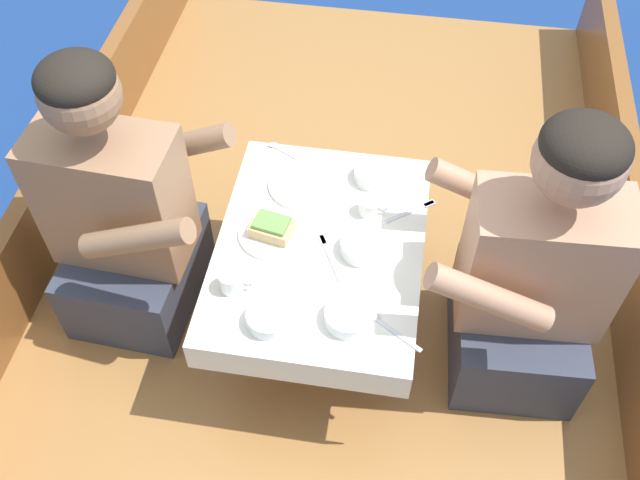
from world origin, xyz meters
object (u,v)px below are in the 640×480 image
person_starboard (531,279)px  coffee_cup_port (369,206)px  person_port (122,219)px  coffee_cup_starboard (232,281)px  sandwich (272,227)px

person_starboard → coffee_cup_port: (-0.47, 0.17, 0.03)m
person_port → coffee_cup_starboard: person_port is taller
coffee_cup_port → person_port: bearing=-169.2°
sandwich → coffee_cup_port: 0.30m
person_port → person_starboard: size_ratio=1.00×
person_port → sandwich: 0.45m
coffee_cup_port → person_starboard: bearing=-20.1°
person_port → person_starboard: 1.19m
person_starboard → coffee_cup_port: bearing=-23.2°
sandwich → coffee_cup_port: bearing=26.0°
coffee_cup_starboard → person_port: bearing=153.0°
person_port → coffee_cup_starboard: size_ratio=10.24×
person_port → coffee_cup_starboard: 0.43m
person_starboard → coffee_cup_port: size_ratio=10.85×
person_starboard → sandwich: size_ratio=7.25×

